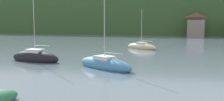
{
  "coord_description": "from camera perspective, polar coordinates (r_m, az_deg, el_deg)",
  "views": [
    {
      "loc": [
        7.32,
        23.51,
        5.36
      ],
      "look_at": [
        0.0,
        50.51,
        2.23
      ],
      "focal_mm": 40.46,
      "sensor_mm": 36.0,
      "label": 1
    }
  ],
  "objects": [
    {
      "name": "sailboat_mid_5",
      "position": [
        36.36,
        -16.98,
        -1.54
      ],
      "size": [
        7.97,
        3.56,
        11.57
      ],
      "rotation": [
        0.0,
        0.0,
        2.98
      ],
      "color": "black",
      "rests_on": "ground_plane"
    },
    {
      "name": "sailboat_mid_4",
      "position": [
        29.55,
        -1.7,
        -3.14
      ],
      "size": [
        8.33,
        6.17,
        9.5
      ],
      "rotation": [
        0.0,
        0.0,
        2.61
      ],
      "color": "teal",
      "rests_on": "ground_plane"
    },
    {
      "name": "shore_building_west",
      "position": [
        98.66,
        18.35,
        5.47
      ],
      "size": [
        6.25,
        5.57,
        8.97
      ],
      "color": "gray",
      "rests_on": "ground_plane"
    },
    {
      "name": "sailboat_far_0",
      "position": [
        51.85,
        6.66,
        0.86
      ],
      "size": [
        7.42,
        6.09,
        8.4
      ],
      "rotation": [
        0.0,
        0.0,
        2.53
      ],
      "color": "#CCBC8E",
      "rests_on": "ground_plane"
    },
    {
      "name": "wooded_hillside",
      "position": [
        146.25,
        6.69,
        7.14
      ],
      "size": [
        352.0,
        71.29,
        38.26
      ],
      "color": "#38562D",
      "rests_on": "ground_plane"
    }
  ]
}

